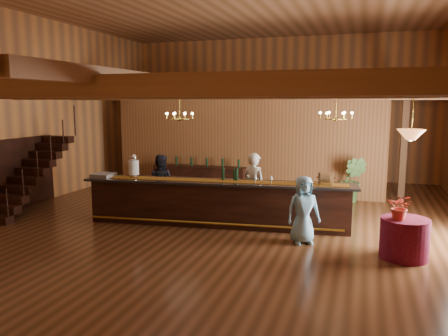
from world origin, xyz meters
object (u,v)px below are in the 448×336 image
(tasting_bar, at_px, (217,203))
(pendant_lamp, at_px, (411,135))
(round_table, at_px, (404,238))
(raffle_drum, at_px, (326,178))
(chandelier_left, at_px, (180,115))
(bartender, at_px, (254,187))
(beverage_dispenser, at_px, (134,166))
(chandelier_right, at_px, (336,115))
(backbar_shelf, at_px, (199,179))
(guest, at_px, (303,210))
(floor_plant, at_px, (353,180))
(staff_second, at_px, (160,183))

(tasting_bar, distance_m, pendant_lamp, 4.69)
(round_table, xyz_separation_m, pendant_lamp, (0.00, 0.00, 2.01))
(pendant_lamp, bearing_deg, raffle_drum, 141.15)
(chandelier_left, distance_m, bartender, 2.98)
(beverage_dispenser, relative_size, bartender, 0.34)
(chandelier_right, bearing_deg, backbar_shelf, 153.29)
(round_table, height_order, chandelier_right, chandelier_right)
(tasting_bar, distance_m, guest, 2.31)
(chandelier_left, bearing_deg, raffle_drum, -15.02)
(guest, xyz_separation_m, floor_plant, (0.89, 4.29, -0.03))
(floor_plant, bearing_deg, beverage_dispenser, -144.35)
(staff_second, relative_size, guest, 1.09)
(floor_plant, bearing_deg, pendant_lamp, -76.55)
(chandelier_right, distance_m, bartender, 2.70)
(backbar_shelf, bearing_deg, guest, -47.56)
(tasting_bar, height_order, backbar_shelf, tasting_bar)
(staff_second, distance_m, guest, 4.37)
(backbar_shelf, xyz_separation_m, floor_plant, (4.94, -0.04, 0.25))
(round_table, distance_m, floor_plant, 4.77)
(backbar_shelf, height_order, staff_second, staff_second)
(bartender, height_order, floor_plant, bartender)
(round_table, bearing_deg, staff_second, 163.13)
(backbar_shelf, height_order, bartender, bartender)
(chandelier_left, distance_m, pendant_lamp, 6.23)
(raffle_drum, relative_size, chandelier_right, 0.42)
(round_table, bearing_deg, floor_plant, 103.45)
(round_table, height_order, floor_plant, floor_plant)
(pendant_lamp, distance_m, staff_second, 6.57)
(raffle_drum, height_order, staff_second, staff_second)
(backbar_shelf, xyz_separation_m, chandelier_right, (4.52, -2.27, 2.24))
(chandelier_right, bearing_deg, floor_plant, 79.42)
(backbar_shelf, distance_m, round_table, 7.64)
(raffle_drum, height_order, floor_plant, raffle_drum)
(tasting_bar, xyz_separation_m, bartender, (0.75, 0.69, 0.31))
(tasting_bar, relative_size, chandelier_left, 8.35)
(tasting_bar, height_order, beverage_dispenser, beverage_dispenser)
(beverage_dispenser, bearing_deg, floor_plant, 35.65)
(beverage_dispenser, distance_m, staff_second, 1.17)
(backbar_shelf, height_order, guest, guest)
(pendant_lamp, height_order, floor_plant, pendant_lamp)
(backbar_shelf, distance_m, pendant_lamp, 7.89)
(backbar_shelf, bearing_deg, round_table, -38.35)
(raffle_drum, xyz_separation_m, guest, (-0.37, -0.97, -0.55))
(chandelier_right, height_order, floor_plant, chandelier_right)
(raffle_drum, distance_m, floor_plant, 3.41)
(beverage_dispenser, distance_m, chandelier_left, 2.07)
(backbar_shelf, xyz_separation_m, staff_second, (-0.05, -2.82, 0.35))
(tasting_bar, relative_size, guest, 4.58)
(tasting_bar, relative_size, beverage_dispenser, 11.13)
(backbar_shelf, bearing_deg, chandelier_left, -82.93)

